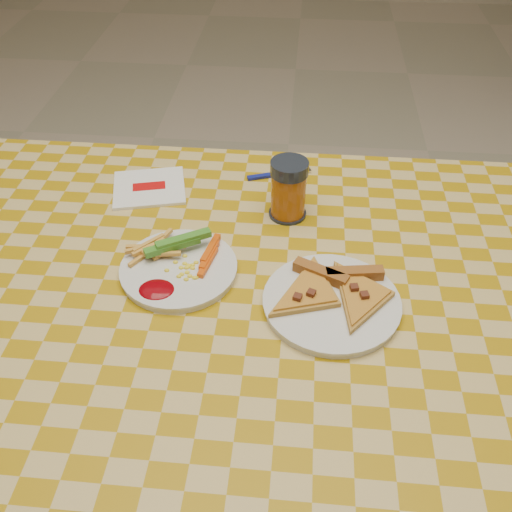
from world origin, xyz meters
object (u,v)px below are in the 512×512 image
Objects in this scene: table at (254,319)px; plate_left at (179,270)px; plate_right at (331,304)px; drink_glass at (288,190)px.

plate_left is at bearing 167.75° from table.
drink_glass is at bearing 109.06° from plate_right.
drink_glass is (-0.08, 0.24, 0.05)m from plate_right.
drink_glass is at bearing 77.91° from table.
drink_glass reaches higher than table.
plate_left is 0.26m from plate_right.
plate_left is at bearing -134.16° from drink_glass.
drink_glass reaches higher than plate_right.
plate_left and plate_right have the same top height.
table is 10.96× the size of drink_glass.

